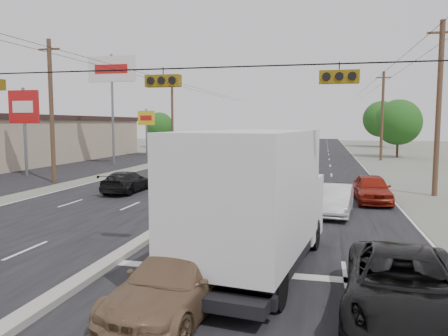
% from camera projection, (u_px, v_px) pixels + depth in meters
% --- Properties ---
extents(ground, '(200.00, 200.00, 0.00)m').
position_uv_depth(ground, '(121.00, 258.00, 13.69)').
color(ground, '#606356').
rests_on(ground, ground).
extents(road_surface, '(20.00, 160.00, 0.02)m').
position_uv_depth(road_surface, '(259.00, 166.00, 42.78)').
color(road_surface, black).
rests_on(road_surface, ground).
extents(center_median, '(0.50, 160.00, 0.20)m').
position_uv_depth(center_median, '(259.00, 165.00, 42.77)').
color(center_median, gray).
rests_on(center_median, ground).
extents(parking_lot, '(10.00, 42.00, 0.02)m').
position_uv_depth(parking_lot, '(75.00, 167.00, 41.71)').
color(parking_lot, black).
rests_on(parking_lot, ground).
extents(utility_pole_left_b, '(1.60, 0.30, 10.00)m').
position_uv_depth(utility_pole_left_b, '(51.00, 110.00, 30.50)').
color(utility_pole_left_b, '#422D1E').
rests_on(utility_pole_left_b, ground).
extents(utility_pole_left_c, '(1.60, 0.30, 10.00)m').
position_uv_depth(utility_pole_left_c, '(172.00, 116.00, 54.74)').
color(utility_pole_left_c, '#422D1E').
rests_on(utility_pole_left_c, ground).
extents(utility_pole_right_b, '(1.60, 0.30, 10.00)m').
position_uv_depth(utility_pole_right_b, '(439.00, 108.00, 24.94)').
color(utility_pole_right_b, '#422D1E').
rests_on(utility_pole_right_b, ground).
extents(utility_pole_right_c, '(1.60, 0.30, 10.00)m').
position_uv_depth(utility_pole_right_c, '(382.00, 115.00, 49.18)').
color(utility_pole_right_c, '#422D1E').
rests_on(utility_pole_right_c, ground).
extents(traffic_signals, '(25.00, 0.30, 0.54)m').
position_uv_depth(traffic_signals, '(160.00, 80.00, 12.82)').
color(traffic_signals, black).
rests_on(traffic_signals, ground).
extents(pole_sign_mid, '(2.60, 0.25, 7.00)m').
position_uv_depth(pole_sign_mid, '(24.00, 112.00, 34.40)').
color(pole_sign_mid, slate).
rests_on(pole_sign_mid, ground).
extents(pole_sign_billboard, '(5.00, 0.25, 11.00)m').
position_uv_depth(pole_sign_billboard, '(112.00, 76.00, 43.16)').
color(pole_sign_billboard, slate).
rests_on(pole_sign_billboard, ground).
extents(pole_sign_far, '(2.20, 0.25, 6.00)m').
position_uv_depth(pole_sign_far, '(146.00, 122.00, 55.59)').
color(pole_sign_far, slate).
rests_on(pole_sign_far, ground).
extents(tree_left_far, '(4.80, 4.80, 6.12)m').
position_uv_depth(tree_left_far, '(160.00, 126.00, 76.38)').
color(tree_left_far, '#382619').
rests_on(tree_left_far, ground).
extents(tree_right_mid, '(5.60, 5.60, 7.14)m').
position_uv_depth(tree_right_mid, '(398.00, 122.00, 53.55)').
color(tree_right_mid, '#382619').
rests_on(tree_right_mid, ground).
extents(tree_right_far, '(6.40, 6.40, 8.16)m').
position_uv_depth(tree_right_far, '(381.00, 119.00, 77.50)').
color(tree_right_far, '#382619').
rests_on(tree_right_far, ground).
extents(box_truck, '(3.77, 8.20, 4.01)m').
position_uv_depth(box_truck, '(256.00, 200.00, 12.27)').
color(box_truck, black).
rests_on(box_truck, ground).
extents(tan_sedan, '(2.53, 4.95, 1.37)m').
position_uv_depth(tan_sedan, '(177.00, 281.00, 9.76)').
color(tan_sedan, brown).
rests_on(tan_sedan, ground).
extents(red_sedan, '(1.56, 4.23, 1.39)m').
position_uv_depth(red_sedan, '(211.00, 204.00, 19.05)').
color(red_sedan, '#B2120A').
rests_on(red_sedan, ground).
extents(black_suv, '(2.94, 5.46, 1.46)m').
position_uv_depth(black_suv, '(403.00, 287.00, 9.30)').
color(black_suv, black).
rests_on(black_suv, ground).
extents(queue_car_a, '(2.01, 4.13, 1.36)m').
position_uv_depth(queue_car_a, '(234.00, 188.00, 23.77)').
color(queue_car_a, black).
rests_on(queue_car_a, ground).
extents(queue_car_b, '(1.90, 4.28, 1.37)m').
position_uv_depth(queue_car_b, '(335.00, 200.00, 20.07)').
color(queue_car_b, silver).
rests_on(queue_car_b, ground).
extents(queue_car_c, '(2.91, 5.32, 1.42)m').
position_uv_depth(queue_car_c, '(290.00, 180.00, 27.01)').
color(queue_car_c, '#A3A5AB').
rests_on(queue_car_c, ground).
extents(queue_car_e, '(1.96, 4.43, 1.48)m').
position_uv_depth(queue_car_e, '(372.00, 189.00, 23.17)').
color(queue_car_e, maroon).
rests_on(queue_car_e, ground).
extents(oncoming_near, '(1.82, 4.47, 1.30)m').
position_uv_depth(oncoming_near, '(127.00, 182.00, 26.57)').
color(oncoming_near, black).
rests_on(oncoming_near, ground).
extents(oncoming_far, '(2.88, 5.12, 1.35)m').
position_uv_depth(oncoming_far, '(229.00, 167.00, 35.75)').
color(oncoming_far, '#B9BBC2').
rests_on(oncoming_far, ground).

